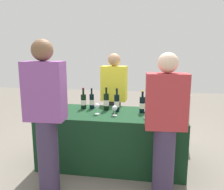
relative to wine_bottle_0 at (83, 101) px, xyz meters
name	(u,v)px	position (x,y,z in m)	size (l,w,h in m)	color
ground_plane	(112,163)	(0.45, -0.16, -0.86)	(12.00, 12.00, 0.00)	slate
tasting_table	(112,138)	(0.45, -0.16, -0.48)	(1.95, 0.83, 0.74)	#14381E
wine_bottle_0	(83,101)	(0.00, 0.00, 0.00)	(0.08, 0.08, 0.31)	black
wine_bottle_1	(92,101)	(0.12, 0.02, 0.00)	(0.07, 0.07, 0.31)	black
wine_bottle_2	(106,102)	(0.35, -0.03, 0.01)	(0.08, 0.08, 0.33)	black
wine_bottle_3	(117,103)	(0.50, -0.07, 0.01)	(0.07, 0.07, 0.33)	black
wine_bottle_4	(142,105)	(0.86, -0.08, 0.00)	(0.08, 0.08, 0.31)	black
wine_bottle_5	(166,104)	(1.18, -0.02, 0.01)	(0.07, 0.07, 0.33)	black
wine_glass_0	(97,106)	(0.26, -0.26, 0.00)	(0.07, 0.07, 0.15)	silver
wine_glass_1	(115,108)	(0.51, -0.29, -0.01)	(0.07, 0.07, 0.14)	silver
wine_glass_2	(147,111)	(0.93, -0.34, -0.02)	(0.07, 0.07, 0.13)	silver
server_pouring	(114,97)	(0.37, 0.56, -0.03)	(0.42, 0.25, 1.54)	black
guest_0	(46,113)	(-0.15, -0.93, 0.07)	(0.44, 0.25, 1.71)	#3F3351
guest_1	(165,122)	(1.13, -0.80, -0.01)	(0.44, 0.26, 1.58)	#3F3351
menu_board	(174,119)	(1.38, 0.74, -0.43)	(0.50, 0.03, 0.85)	white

